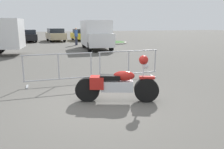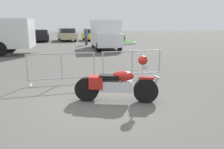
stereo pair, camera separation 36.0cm
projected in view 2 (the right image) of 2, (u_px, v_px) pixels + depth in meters
The scene contains 11 objects.
ground_plane at pixel (95, 105), 5.58m from camera, with size 120.00×120.00×0.00m, color #54514C.
motorcycle at pixel (116, 84), 5.74m from camera, with size 2.12×0.94×1.25m.
crowd_barrier_near at pixel (62, 68), 7.44m from camera, with size 2.32×0.47×1.07m.
crowd_barrier_far at pixel (132, 64), 8.11m from camera, with size 2.32×0.47×1.07m.
delivery_van at pixel (105, 34), 18.12m from camera, with size 2.35×5.14×2.31m.
parked_car_red at pixel (12, 36), 25.04m from camera, with size 1.96×4.16×1.37m.
parked_car_black at pixel (40, 35), 26.06m from camera, with size 2.00×4.23×1.39m.
parked_car_tan at pixel (67, 35), 26.88m from camera, with size 2.18×4.63×1.53m.
parked_car_yellow at pixel (92, 35), 27.77m from camera, with size 2.04×4.31×1.42m.
pedestrian at pixel (86, 36), 21.50m from camera, with size 0.36×0.36×1.69m.
planter_island at pixel (118, 40), 23.66m from camera, with size 4.33×4.33×1.16m.
Camera 2 is at (-1.01, -5.18, 2.02)m, focal length 35.00 mm.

